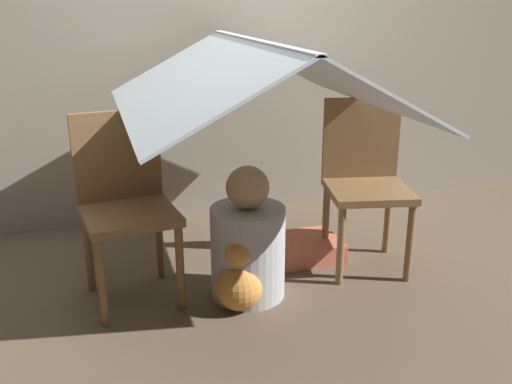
# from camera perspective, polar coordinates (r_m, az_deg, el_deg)

# --- Properties ---
(ground_plane) EXTENTS (8.80, 8.80, 0.00)m
(ground_plane) POSITION_cam_1_polar(r_m,az_deg,el_deg) (2.62, 1.29, -10.93)
(ground_plane) COLOR brown
(wall_back) EXTENTS (7.00, 0.05, 2.50)m
(wall_back) POSITION_cam_1_polar(r_m,az_deg,el_deg) (3.45, -5.04, 17.90)
(wall_back) COLOR gray
(wall_back) RESTS_ON ground_plane
(chair_left) EXTENTS (0.44, 0.44, 0.83)m
(chair_left) POSITION_cam_1_polar(r_m,az_deg,el_deg) (2.58, -12.94, -0.70)
(chair_left) COLOR brown
(chair_left) RESTS_ON ground_plane
(chair_right) EXTENTS (0.46, 0.46, 0.83)m
(chair_right) POSITION_cam_1_polar(r_m,az_deg,el_deg) (2.88, 10.85, 1.52)
(chair_right) COLOR brown
(chair_right) RESTS_ON ground_plane
(sheet_canopy) EXTENTS (1.15, 1.41, 0.31)m
(sheet_canopy) POSITION_cam_1_polar(r_m,az_deg,el_deg) (2.49, 0.00, 11.59)
(sheet_canopy) COLOR silver
(person_front) EXTENTS (0.34, 0.34, 0.62)m
(person_front) POSITION_cam_1_polar(r_m,az_deg,el_deg) (2.58, -0.82, -5.22)
(person_front) COLOR #B2B2B7
(person_front) RESTS_ON ground_plane
(floor_cushion) EXTENTS (0.38, 0.31, 0.10)m
(floor_cushion) POSITION_cam_1_polar(r_m,az_deg,el_deg) (3.03, 4.65, -5.61)
(floor_cushion) COLOR #CC664C
(floor_cushion) RESTS_ON ground_plane
(plush_toy) EXTENTS (0.21, 0.21, 0.33)m
(plush_toy) POSITION_cam_1_polar(r_m,az_deg,el_deg) (2.51, -1.71, -8.82)
(plush_toy) COLOR #D88C3F
(plush_toy) RESTS_ON ground_plane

